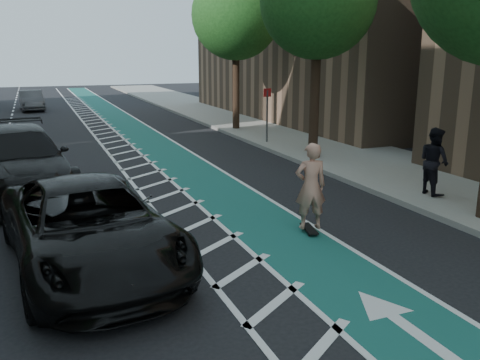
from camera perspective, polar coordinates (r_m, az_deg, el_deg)
ground at (r=9.22m, az=-8.56°, el=-11.46°), size 120.00×120.00×0.00m
bike_lane at (r=19.18m, az=-6.97°, el=2.07°), size 2.00×90.00×0.01m
buffer_strip at (r=18.85m, az=-11.37°, el=1.68°), size 1.40×90.00×0.01m
sidewalk_right at (r=21.74m, az=9.82°, el=3.56°), size 5.00×90.00×0.15m
curb_right at (r=20.56m, az=3.99°, el=3.16°), size 0.12×90.00×0.16m
tree_r_d at (r=26.09m, az=-0.09°, el=18.04°), size 4.20×4.20×7.90m
sign_post at (r=22.39m, az=3.06°, el=7.35°), size 0.35×0.08×2.47m
skateboard at (r=11.66m, az=7.77°, el=-5.44°), size 0.38×0.80×0.10m
skateboarder at (r=11.37m, az=7.93°, el=-0.70°), size 0.80×0.61×1.96m
suv_near at (r=9.91m, az=-16.63°, el=-5.00°), size 3.35×6.13×1.63m
suv_far at (r=15.93m, az=-23.67°, el=1.96°), size 3.34×6.74×1.88m
car_grey at (r=39.47m, az=-22.37°, el=8.26°), size 1.77×4.31×1.39m
pedestrian at (r=14.90m, az=20.95°, el=2.00°), size 0.76×0.95×1.85m
barrel_b at (r=21.33m, az=-23.60°, el=3.37°), size 0.67×0.67×0.91m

